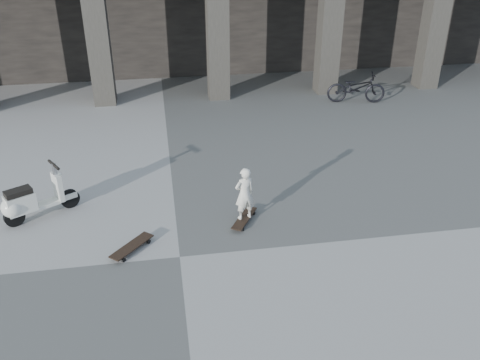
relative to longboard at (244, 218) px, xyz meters
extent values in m
plane|color=#52524F|center=(-1.30, -0.94, -0.07)|extent=(90.00, 90.00, 0.00)
cube|color=#302E28|center=(-3.09, 7.56, 1.93)|extent=(0.65, 0.65, 4.00)
cube|color=#302E28|center=(0.48, 7.56, 1.93)|extent=(0.65, 0.65, 4.00)
cube|color=#302E28|center=(4.05, 7.56, 1.93)|extent=(0.65, 0.65, 4.00)
cube|color=#302E28|center=(7.63, 7.56, 1.93)|extent=(0.65, 0.65, 4.00)
cube|color=black|center=(0.00, 0.00, 0.01)|extent=(0.63, 0.87, 0.02)
cube|color=#B2B2B7|center=(0.16, 0.27, -0.03)|extent=(0.18, 0.13, 0.03)
cube|color=#B2B2B7|center=(-0.16, -0.27, -0.03)|extent=(0.18, 0.13, 0.03)
cylinder|color=black|center=(0.08, 0.31, -0.04)|extent=(0.06, 0.07, 0.07)
cylinder|color=black|center=(0.24, 0.22, -0.04)|extent=(0.06, 0.07, 0.07)
cylinder|color=black|center=(-0.24, -0.22, -0.04)|extent=(0.06, 0.07, 0.07)
cylinder|color=black|center=(-0.08, -0.31, -0.04)|extent=(0.06, 0.07, 0.07)
cube|color=black|center=(-2.12, -0.61, 0.03)|extent=(0.78, 0.84, 0.02)
cube|color=#B2B2B7|center=(-1.91, -0.37, -0.02)|extent=(0.19, 0.18, 0.03)
cube|color=#B2B2B7|center=(-2.33, -0.85, -0.02)|extent=(0.19, 0.18, 0.03)
cylinder|color=black|center=(-1.98, -0.30, -0.03)|extent=(0.08, 0.08, 0.08)
cylinder|color=black|center=(-1.83, -0.44, -0.03)|extent=(0.08, 0.08, 0.08)
cylinder|color=black|center=(-2.41, -0.79, -0.03)|extent=(0.08, 0.08, 0.08)
cylinder|color=black|center=(-2.25, -0.92, -0.03)|extent=(0.08, 0.08, 0.08)
imported|color=silver|center=(0.00, 0.00, 0.55)|extent=(0.45, 0.36, 1.06)
cylinder|color=black|center=(-3.37, 1.13, 0.12)|extent=(0.38, 0.28, 0.38)
cylinder|color=black|center=(-4.32, 0.58, 0.12)|extent=(0.38, 0.28, 0.38)
cube|color=silver|center=(-3.82, 0.87, 0.18)|extent=(0.62, 0.51, 0.07)
cube|color=silver|center=(-4.18, 0.66, 0.36)|extent=(0.61, 0.53, 0.37)
sphere|color=silver|center=(-4.32, 0.58, 0.33)|extent=(0.40, 0.40, 0.40)
cube|color=black|center=(-4.18, 0.66, 0.60)|extent=(0.54, 0.46, 0.10)
cube|color=silver|center=(-3.54, 1.03, 0.46)|extent=(0.25, 0.33, 0.56)
cube|color=silver|center=(-3.37, 1.13, 0.20)|extent=(0.32, 0.26, 0.12)
cylinder|color=#B2B2B7|center=(-3.54, 1.03, 0.81)|extent=(0.12, 0.12, 0.29)
cylinder|color=black|center=(-3.54, 1.03, 0.94)|extent=(0.29, 0.44, 0.06)
sphere|color=white|center=(-3.49, 1.06, 0.70)|extent=(0.12, 0.12, 0.12)
imported|color=black|center=(4.66, 6.36, 0.40)|extent=(1.88, 0.97, 0.94)
camera|label=1|loc=(-1.45, -8.19, 5.20)|focal=38.00mm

